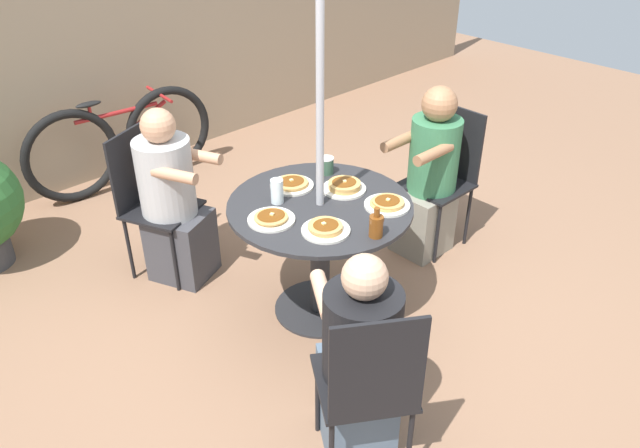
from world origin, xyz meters
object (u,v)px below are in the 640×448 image
pancake_plate_e (387,204)px  pancake_plate_d (271,218)px  patio_chair_north (149,195)px  drinking_glass_a (277,191)px  pancake_plate_c (292,184)px  diner_east (359,364)px  diner_south (429,179)px  pancake_plate_b (326,229)px  syrup_bottle (376,225)px  pancake_plate_a (344,187)px  coffee_cup (327,165)px  diner_north (173,204)px  patio_chair_east (369,383)px  patio_table (320,232)px  patio_chair_south (446,170)px  bicycle (122,142)px

pancake_plate_e → pancake_plate_d: bearing=149.7°
patio_chair_north → drinking_glass_a: (0.31, -0.90, 0.27)m
pancake_plate_c → diner_east: bearing=-118.1°
diner_south → pancake_plate_b: 1.22m
syrup_bottle → drinking_glass_a: bearing=102.3°
diner_south → pancake_plate_a: diner_south is taller
patio_chair_north → coffee_cup: size_ratio=9.27×
pancake_plate_a → pancake_plate_b: (-0.39, -0.25, -0.01)m
patio_chair_north → pancake_plate_a: 1.28m
pancake_plate_c → pancake_plate_d: pancake_plate_c is taller
diner_north → patio_chair_east: diner_north is taller
patio_chair_north → syrup_bottle: (0.45, -1.51, 0.26)m
patio_table → patio_chair_south: bearing=-0.8°
coffee_cup → pancake_plate_c: bearing=175.7°
diner_south → pancake_plate_a: 0.82m
diner_north → coffee_cup: (0.69, -0.68, 0.27)m
patio_chair_north → pancake_plate_c: patio_chair_north is taller
patio_chair_north → diner_north: diner_north is taller
patio_table → diner_south: size_ratio=0.88×
pancake_plate_e → bicycle: 2.61m
diner_south → patio_chair_south: bearing=-90.0°
pancake_plate_a → drinking_glass_a: drinking_glass_a is taller
pancake_plate_b → pancake_plate_e: bearing=-6.6°
pancake_plate_d → pancake_plate_a: bearing=-3.4°
pancake_plate_d → bicycle: bearing=82.5°
pancake_plate_e → coffee_cup: bearing=85.4°
patio_chair_north → drinking_glass_a: 0.99m
diner_east → patio_chair_south: size_ratio=1.12×
patio_chair_east → patio_table: bearing=90.0°
patio_chair_south → coffee_cup: 0.96m
patio_chair_south → bicycle: (-1.19, 2.31, -0.16)m
pancake_plate_c → pancake_plate_e: bearing=-67.5°
pancake_plate_b → syrup_bottle: bearing=-53.1°
diner_north → drinking_glass_a: size_ratio=8.28×
patio_chair_south → syrup_bottle: 1.30m
patio_chair_north → pancake_plate_d: bearing=75.1°
coffee_cup → bicycle: size_ratio=0.07×
pancake_plate_a → pancake_plate_c: pancake_plate_a is taller
diner_east → bicycle: 3.17m
patio_chair_south → pancake_plate_e: (-0.93, -0.26, 0.21)m
pancake_plate_c → patio_chair_north: bearing=121.1°
pancake_plate_d → diner_north: bearing=95.7°
pancake_plate_b → syrup_bottle: syrup_bottle is taller
patio_chair_south → pancake_plate_d: (-1.49, 0.07, 0.21)m
pancake_plate_e → syrup_bottle: size_ratio=1.54×
diner_north → coffee_cup: size_ratio=11.02×
diner_east → pancake_plate_c: 1.26m
diner_east → coffee_cup: 1.40m
pancake_plate_b → drinking_glass_a: bearing=87.0°
patio_chair_south → pancake_plate_e: 0.99m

